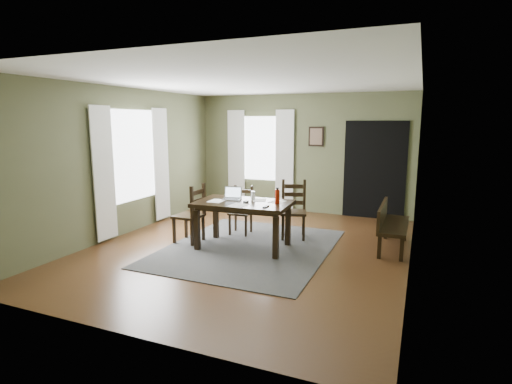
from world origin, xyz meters
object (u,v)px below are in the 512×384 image
at_px(bench, 390,222).
at_px(laptop, 232,196).
at_px(chair_back_left, 241,211).
at_px(chair_back_right, 293,210).
at_px(water_bottle, 277,196).
at_px(dining_table, 243,208).
at_px(chair_end, 191,214).

xyz_separation_m(bench, laptop, (-2.51, -0.76, 0.39)).
height_order(chair_back_left, laptop, laptop).
relative_size(chair_back_right, water_bottle, 3.91).
distance_m(dining_table, chair_back_right, 1.10).
xyz_separation_m(chair_back_left, laptop, (0.13, -0.64, 0.40)).
xyz_separation_m(bench, water_bottle, (-1.68, -0.82, 0.46)).
distance_m(chair_back_right, laptop, 1.19).
height_order(laptop, water_bottle, water_bottle).
bearing_deg(laptop, bench, 5.42).
height_order(chair_end, laptop, chair_end).
bearing_deg(bench, chair_end, 106.88).
xyz_separation_m(dining_table, chair_end, (-0.95, -0.08, -0.19)).
relative_size(dining_table, bench, 1.19).
bearing_deg(chair_back_left, water_bottle, -41.69).
height_order(chair_back_right, laptop, chair_back_right).
distance_m(chair_end, chair_back_right, 1.83).
bearing_deg(water_bottle, chair_back_right, 88.97).
bearing_deg(chair_end, chair_back_left, 148.34).
height_order(chair_back_right, water_bottle, water_bottle).
bearing_deg(laptop, chair_end, -174.09).
bearing_deg(chair_back_left, chair_end, -128.41).
relative_size(dining_table, laptop, 4.63).
distance_m(chair_back_left, chair_back_right, 0.99).
bearing_deg(laptop, water_bottle, -15.82).
bearing_deg(water_bottle, laptop, 175.53).
distance_m(chair_end, laptop, 0.80).
relative_size(dining_table, chair_back_right, 1.54).
bearing_deg(dining_table, laptop, 149.45).
distance_m(chair_back_left, water_bottle, 1.28).
bearing_deg(bench, chair_back_left, 92.44).
relative_size(dining_table, chair_back_left, 1.80).
height_order(dining_table, chair_back_right, chair_back_right).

